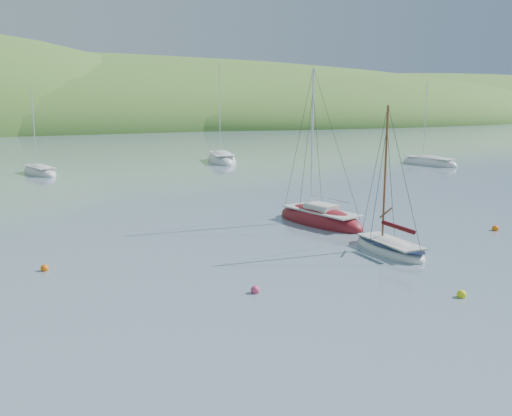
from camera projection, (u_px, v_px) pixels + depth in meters
name	position (u px, v px, depth m)	size (l,w,h in m)	color
ground	(369.00, 297.00, 23.94)	(700.00, 700.00, 0.00)	slate
shoreline_hills	(8.00, 125.00, 173.94)	(690.00, 135.00, 56.00)	#3D732C
daysailer_white	(389.00, 248.00, 30.99)	(2.10, 5.51, 8.42)	silver
sloop_red	(320.00, 220.00, 37.94)	(4.10, 7.83, 11.03)	maroon
distant_sloop_a	(40.00, 172.00, 62.57)	(4.24, 7.51, 10.15)	silver
distant_sloop_b	(222.00, 160.00, 74.52)	(5.39, 10.13, 13.73)	silver
distant_sloop_d	(429.00, 163.00, 71.16)	(4.47, 8.19, 11.09)	silver
mooring_buoys	(400.00, 263.00, 28.48)	(27.01, 11.64, 0.46)	#EEEF14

